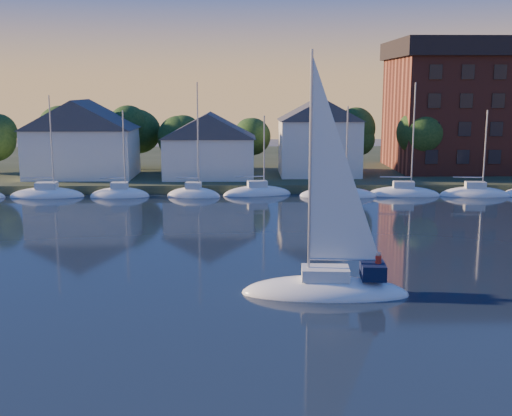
{
  "coord_description": "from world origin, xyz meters",
  "views": [
    {
      "loc": [
        -1.81,
        -23.1,
        12.11
      ],
      "look_at": [
        -0.87,
        22.0,
        3.62
      ],
      "focal_mm": 45.0,
      "sensor_mm": 36.0,
      "label": 1
    }
  ],
  "objects_px": {
    "clubhouse_centre": "(209,144)",
    "clubhouse_east": "(319,136)",
    "clubhouse_west": "(82,138)",
    "hero_sailboat": "(328,284)",
    "condo_block": "(504,105)"
  },
  "relations": [
    {
      "from": "clubhouse_centre",
      "to": "clubhouse_east",
      "type": "height_order",
      "value": "clubhouse_east"
    },
    {
      "from": "clubhouse_west",
      "to": "clubhouse_centre",
      "type": "distance_m",
      "value": 16.05
    },
    {
      "from": "clubhouse_west",
      "to": "hero_sailboat",
      "type": "distance_m",
      "value": 51.54
    },
    {
      "from": "condo_block",
      "to": "clubhouse_east",
      "type": "bearing_deg",
      "value": -167.11
    },
    {
      "from": "hero_sailboat",
      "to": "clubhouse_east",
      "type": "bearing_deg",
      "value": -91.99
    },
    {
      "from": "hero_sailboat",
      "to": "condo_block",
      "type": "bearing_deg",
      "value": -116.83
    },
    {
      "from": "clubhouse_west",
      "to": "clubhouse_centre",
      "type": "bearing_deg",
      "value": -3.58
    },
    {
      "from": "clubhouse_east",
      "to": "hero_sailboat",
      "type": "xyz_separation_m",
      "value": [
        -4.79,
        -45.64,
        -5.37
      ]
    },
    {
      "from": "clubhouse_west",
      "to": "clubhouse_east",
      "type": "distance_m",
      "value": 30.02
    },
    {
      "from": "hero_sailboat",
      "to": "clubhouse_centre",
      "type": "bearing_deg",
      "value": -74.08
    },
    {
      "from": "clubhouse_west",
      "to": "hero_sailboat",
      "type": "bearing_deg",
      "value": -60.54
    },
    {
      "from": "clubhouse_centre",
      "to": "hero_sailboat",
      "type": "height_order",
      "value": "hero_sailboat"
    },
    {
      "from": "clubhouse_east",
      "to": "condo_block",
      "type": "distance_m",
      "value": 26.94
    },
    {
      "from": "clubhouse_centre",
      "to": "clubhouse_east",
      "type": "bearing_deg",
      "value": 8.13
    },
    {
      "from": "clubhouse_west",
      "to": "clubhouse_east",
      "type": "relative_size",
      "value": 1.3
    }
  ]
}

